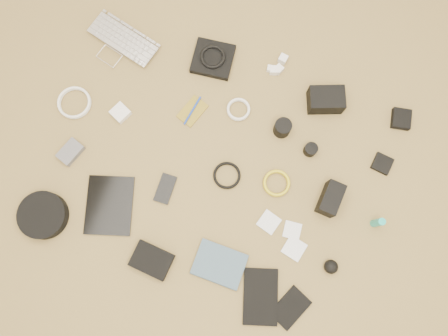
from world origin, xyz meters
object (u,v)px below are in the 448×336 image
(dslr_camera, at_px, (326,100))
(tablet, at_px, (109,205))
(paperback, at_px, (213,282))
(headphone_case, at_px, (43,215))
(laptop, at_px, (118,47))
(phone, at_px, (165,189))

(dslr_camera, xyz_separation_m, tablet, (-0.67, -0.72, -0.04))
(paperback, bearing_deg, tablet, 74.60)
(tablet, height_order, headphone_case, headphone_case)
(laptop, relative_size, tablet, 1.30)
(laptop, xyz_separation_m, tablet, (0.24, -0.64, -0.01))
(dslr_camera, height_order, phone, dslr_camera)
(tablet, xyz_separation_m, paperback, (0.50, -0.13, 0.00))
(tablet, relative_size, phone, 1.99)
(phone, bearing_deg, laptop, 127.92)
(phone, bearing_deg, dslr_camera, 47.25)
(phone, xyz_separation_m, headphone_case, (-0.41, -0.27, 0.02))
(tablet, relative_size, paperback, 1.23)
(dslr_camera, relative_size, phone, 1.20)
(laptop, height_order, paperback, laptop)
(laptop, relative_size, headphone_case, 1.63)
(tablet, distance_m, phone, 0.23)
(laptop, relative_size, dslr_camera, 2.16)
(tablet, bearing_deg, headphone_case, -168.29)
(dslr_camera, xyz_separation_m, headphone_case, (-0.89, -0.85, -0.02))
(headphone_case, distance_m, paperback, 0.72)
(laptop, xyz_separation_m, headphone_case, (0.02, -0.77, 0.01))
(dslr_camera, relative_size, headphone_case, 0.76)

